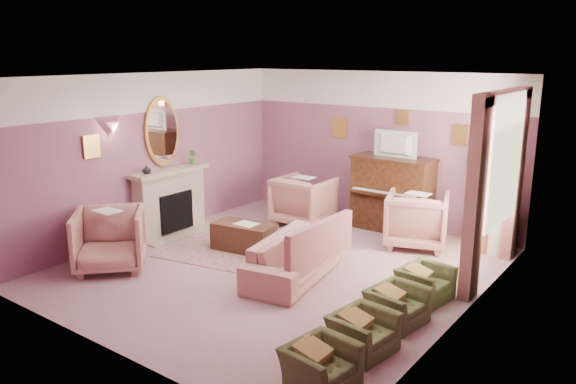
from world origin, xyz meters
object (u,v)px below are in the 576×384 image
Objects in this scene: floral_armchair_front at (109,237)px; side_table at (498,230)px; olive_chair_a at (321,359)px; olive_chair_d at (425,278)px; floral_armchair_left at (304,198)px; olive_chair_b at (363,326)px; olive_chair_c at (397,300)px; coffee_table at (244,237)px; floral_armchair_right at (417,217)px; sofa at (297,249)px; piano at (392,195)px; television at (393,142)px.

floral_armchair_front is 6.03m from side_table.
olive_chair_a is (4.16, -0.70, -0.21)m from floral_armchair_front.
olive_chair_d is 2.42m from side_table.
olive_chair_b is at bearing -47.33° from floral_armchair_left.
floral_armchair_front is at bearing -105.67° from floral_armchair_left.
olive_chair_a is 1.00× the size of olive_chair_c.
floral_armchair_front reaches higher than coffee_table.
floral_armchair_right is 1.50× the size of olive_chair_b.
sofa is 2.89× the size of side_table.
olive_chair_c is (3.16, -2.61, -0.21)m from floral_armchair_left.
floral_armchair_right reaches higher than side_table.
coffee_table is (-1.41, -2.42, -0.43)m from piano.
coffee_table is 1.00× the size of floral_armchair_left.
side_table is (1.16, 0.53, -0.15)m from floral_armchair_right.
floral_armchair_front reaches higher than olive_chair_a.
television is 0.80× the size of floral_armchair_right.
side_table is (3.30, 2.38, 0.12)m from coffee_table.
piano reaches higher than floral_armchair_right.
olive_chair_b is at bearing -74.77° from floral_armchair_right.
olive_chair_b is 0.82m from olive_chair_c.
floral_armchair_left reaches higher than olive_chair_b.
sofa is 1.85m from olive_chair_c.
olive_chair_a is at bearing -49.66° from sofa.
olive_chair_b is (3.16, -3.43, -0.21)m from floral_armchair_left.
piano is 2.00× the size of side_table.
olive_chair_a is at bearing -9.54° from floral_armchair_front.
television is at bearing 22.25° from floral_armchair_left.
sofa is (-0.10, -2.75, -1.19)m from television.
coffee_table is 3.10m from olive_chair_d.
floral_armchair_front reaches higher than olive_chair_c.
television is at bearing 117.70° from olive_chair_c.
floral_armchair_right is (0.83, 2.23, 0.09)m from sofa.
floral_armchair_left is 4.11m from olive_chair_c.
olive_chair_d is at bearing -54.83° from television.
olive_chair_a is 4.87m from side_table.
side_table is at bearing 87.63° from olive_chair_a.
television reaches higher than olive_chair_c.
sofa is 3.03× the size of olive_chair_a.
olive_chair_b is at bearing -67.30° from television.
floral_armchair_front is 1.50× the size of olive_chair_d.
floral_armchair_right is (2.14, 1.85, 0.28)m from coffee_table.
sofa is 2.21m from olive_chair_b.
olive_chair_a reaches higher than coffee_table.
side_table is (1.99, 2.76, -0.06)m from sofa.
floral_armchair_left is 2.21m from floral_armchair_right.
piano is 2.99m from olive_chair_d.
floral_armchair_left is 1.43× the size of side_table.
television is at bearing -179.70° from side_table.
television is at bearing 144.59° from floral_armchair_right.
floral_armchair_left is 1.00× the size of floral_armchair_front.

